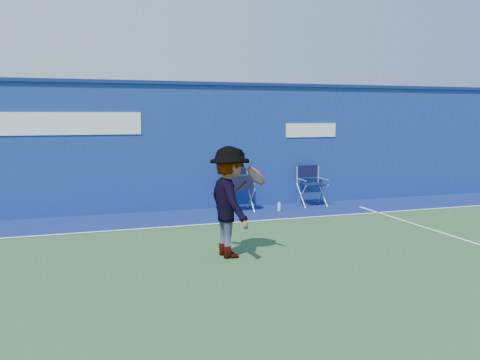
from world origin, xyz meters
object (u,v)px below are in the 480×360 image
object	(u,v)px
directors_chair_right	(312,193)
tennis_player	(230,202)
water_bottle	(279,207)
directors_chair_left	(239,193)

from	to	relation	value
directors_chair_right	tennis_player	distance (m)	5.09
water_bottle	directors_chair_left	bearing A→B (deg)	160.38
directors_chair_right	water_bottle	xyz separation A→B (m)	(-1.07, -0.42, -0.21)
water_bottle	tennis_player	bearing A→B (deg)	-123.85
directors_chair_left	directors_chair_right	distance (m)	1.98
directors_chair_left	tennis_player	xyz separation A→B (m)	(-1.36, -3.70, 0.47)
directors_chair_left	directors_chair_right	xyz separation A→B (m)	(1.97, 0.10, -0.11)
water_bottle	directors_chair_right	bearing A→B (deg)	21.67
directors_chair_left	water_bottle	distance (m)	1.01
directors_chair_left	water_bottle	bearing A→B (deg)	-19.62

